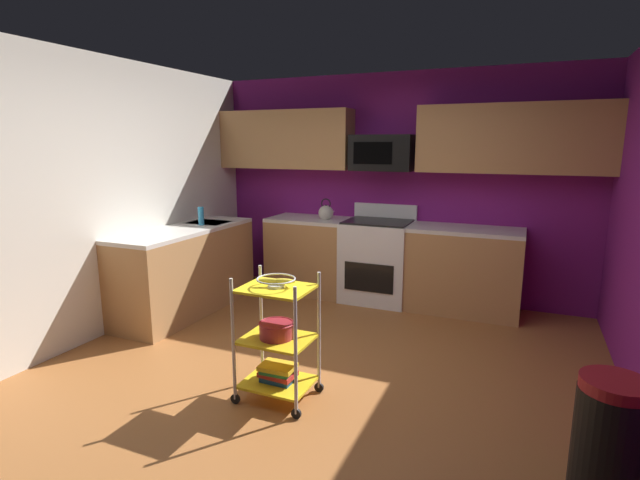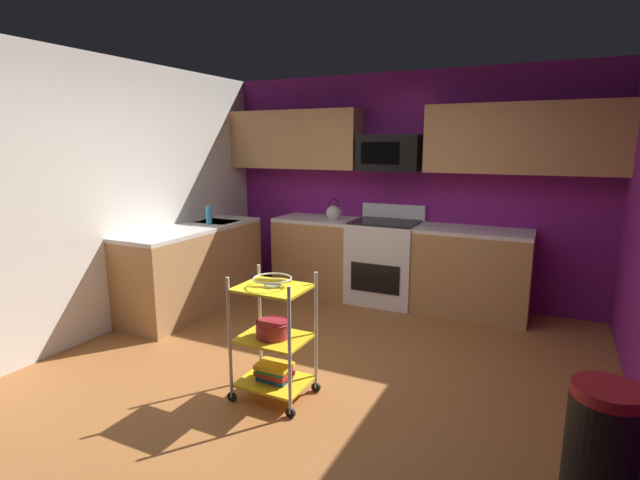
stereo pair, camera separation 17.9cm
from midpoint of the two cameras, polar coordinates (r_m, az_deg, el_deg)
name	(u,v)px [view 1 (the left image)]	position (r m, az deg, el deg)	size (l,w,h in m)	color
floor	(311,383)	(3.88, -2.41, -16.59)	(4.40, 4.80, 0.04)	#995B2D
wall_back	(396,187)	(5.74, 8.14, 6.25)	(4.52, 0.06, 2.60)	#751970
wall_left	(86,200)	(4.87, -27.01, 4.24)	(0.06, 4.80, 2.60)	silver
counter_run	(313,265)	(5.40, -1.84, -2.97)	(3.65, 2.37, 0.92)	#B27F4C
oven_range	(377,260)	(5.59, 5.93, -2.38)	(0.76, 0.65, 1.10)	white
upper_cabinets	(395,139)	(5.52, 8.00, 11.78)	(4.40, 0.33, 0.70)	#B27F4C
microwave	(383,153)	(5.53, 6.52, 10.26)	(0.70, 0.39, 0.40)	black
rolling_cart	(277,339)	(3.47, -6.62, -11.59)	(0.55, 0.41, 0.91)	silver
fruit_bowl	(276,281)	(3.32, -6.78, -4.83)	(0.27, 0.27, 0.07)	silver
mixing_bowl_large	(276,330)	(3.44, -6.71, -10.55)	(0.25, 0.25, 0.11)	maroon
book_stack	(278,372)	(3.57, -6.52, -15.39)	(0.26, 0.19, 0.13)	#1E4C8C
kettle	(326,213)	(5.71, -0.18, 3.27)	(0.21, 0.18, 0.26)	beige
dish_soap_bottle	(201,216)	(5.46, -14.88, 2.77)	(0.06, 0.06, 0.20)	#2D8CBF
trash_can	(609,440)	(2.96, 29.55, -20.03)	(0.34, 0.42, 0.66)	black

